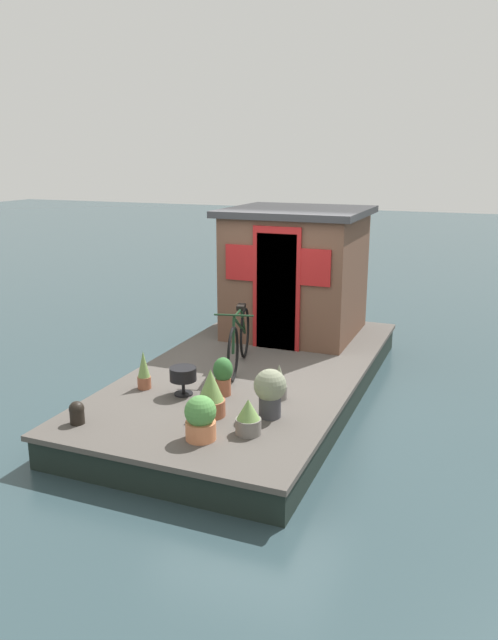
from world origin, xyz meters
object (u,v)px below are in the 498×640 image
Objects in this scene: potted_plant_geranium at (270,390)px; potted_plant_fern at (144,371)px; mooring_bollard at (77,412)px; potted_plant_sage at (248,417)px; potted_plant_rosemary at (211,394)px; charcoal_grill at (183,375)px; potted_plant_mint at (201,418)px; potted_plant_lavender at (223,375)px; bicycle at (239,340)px; houseboat_cabin at (296,271)px; potted_plant_succulent at (279,382)px.

potted_plant_geranium reaches higher than potted_plant_fern.
potted_plant_sage is at bearing -75.84° from mooring_bollard.
charcoal_grill is at bearing 52.88° from potted_plant_rosemary.
potted_plant_fern reaches higher than potted_plant_mint.
potted_plant_lavender is 0.47m from charcoal_grill.
charcoal_grill is (0.99, 0.72, 0.01)m from potted_plant_mint.
potted_plant_sage is at bearing -53.62° from potted_plant_mint.
bicycle is 1.64m from potted_plant_geranium.
houseboat_cabin reaches higher than potted_plant_fern.
mooring_bollard is (-0.16, 1.39, -0.10)m from potted_plant_mint.
potted_plant_sage is at bearing -169.32° from houseboat_cabin.
potted_plant_geranium is at bearing -70.78° from potted_plant_rosemary.
potted_plant_mint is (-0.56, -0.15, -0.03)m from potted_plant_rosemary.
potted_plant_mint is 0.97× the size of potted_plant_fern.
potted_plant_sage is (-1.83, -0.87, -0.21)m from bicycle.
potted_plant_succulent is at bearing -79.38° from potted_plant_fern.
potted_plant_rosemary is at bearing -111.30° from potted_plant_fern.
potted_plant_lavender is at bearing 11.75° from potted_plant_rosemary.
mooring_bollard is (-1.15, 0.66, -0.12)m from charcoal_grill.
potted_plant_mint is (-1.16, -0.28, -0.02)m from potted_plant_lavender.
potted_plant_sage is at bearing -112.99° from potted_plant_fern.
potted_plant_lavender reaches higher than mooring_bollard.
potted_plant_lavender is at bearing -39.97° from mooring_bollard.
houseboat_cabin is 4.12m from potted_plant_mint.
potted_plant_fern reaches higher than charcoal_grill.
mooring_bollard is at bearing 129.69° from potted_plant_succulent.
potted_plant_lavender reaches higher than charcoal_grill.
potted_plant_succulent is 1.67m from potted_plant_fern.
potted_plant_fern is 1.40× the size of charcoal_grill.
potted_plant_fern is at bearing 82.70° from potted_plant_geranium.
bicycle is at bearing 25.47° from potted_plant_sage.
bicycle reaches higher than potted_plant_fern.
potted_plant_rosemary is at bearing 109.22° from potted_plant_geranium.
potted_plant_mint is at bearing -83.52° from mooring_bollard.
potted_plant_rosemary is (-1.56, -0.32, -0.14)m from bicycle.
potted_plant_sage is at bearing -154.53° from bicycle.
potted_plant_fern is at bearing 162.53° from houseboat_cabin.
bicycle is at bearing 12.60° from potted_plant_mint.
potted_plant_rosemary is at bearing -168.25° from potted_plant_lavender.
potted_plant_mint reaches higher than mooring_bollard.
houseboat_cabin is at bearing -4.98° from bicycle.
charcoal_grill is at bearing 79.52° from potted_plant_geranium.
potted_plant_rosemary reaches higher than potted_plant_lavender.
potted_plant_fern is (1.00, 1.26, -0.00)m from potted_plant_mint.
mooring_bollard is at bearing 173.91° from potted_plant_fern.
bicycle is at bearing -35.05° from potted_plant_fern.
bicycle is 6.56× the size of mooring_bollard.
potted_plant_rosemary reaches higher than potted_plant_sage.
potted_plant_geranium reaches higher than mooring_bollard.
charcoal_grill is (0.43, 0.57, -0.01)m from potted_plant_rosemary.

